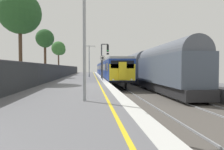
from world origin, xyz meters
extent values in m
cube|color=slate|center=(-2.50, 0.00, -0.50)|extent=(6.40, 110.00, 1.00)
cube|color=silver|center=(0.40, 0.00, 0.01)|extent=(0.60, 110.00, 0.01)
cube|color=yellow|center=(-0.35, 0.00, 0.01)|extent=(0.12, 110.00, 0.01)
cube|color=#4C4742|center=(6.20, 0.00, -1.10)|extent=(11.00, 110.00, 0.20)
cube|color=#5C5C60|center=(9.60, 0.00, -0.50)|extent=(3.60, 110.00, 1.00)
cube|color=gray|center=(1.38, 0.00, -0.96)|extent=(0.07, 110.00, 0.08)
cube|color=gray|center=(2.82, 0.00, -0.96)|extent=(0.07, 110.00, 0.08)
cube|color=gray|center=(5.38, 0.00, -0.96)|extent=(0.07, 110.00, 0.08)
cube|color=gray|center=(6.82, 0.00, -0.96)|extent=(0.07, 110.00, 0.08)
cube|color=navy|center=(2.10, 13.01, 1.27)|extent=(2.80, 19.49, 2.30)
cube|color=black|center=(2.10, 13.01, -0.01)|extent=(2.64, 18.89, 0.25)
cube|color=#93999E|center=(2.10, 13.01, 2.54)|extent=(2.68, 19.49, 0.24)
cube|color=black|center=(0.69, 13.01, 1.57)|extent=(0.02, 17.89, 0.84)
cube|color=#1D3A98|center=(0.69, 8.13, 1.17)|extent=(0.03, 1.10, 1.90)
cube|color=#1D3A98|center=(0.69, 17.88, 1.17)|extent=(0.03, 1.10, 1.90)
cylinder|color=black|center=(1.32, 5.86, -0.50)|extent=(0.12, 0.84, 0.84)
cylinder|color=black|center=(2.88, 5.86, -0.50)|extent=(0.12, 0.84, 0.84)
cylinder|color=black|center=(1.32, 20.15, -0.50)|extent=(0.12, 0.84, 0.84)
cylinder|color=black|center=(2.88, 20.15, -0.50)|extent=(0.12, 0.84, 0.84)
cube|color=navy|center=(2.10, 33.10, 1.27)|extent=(2.80, 19.49, 2.30)
cube|color=black|center=(2.10, 33.10, -0.01)|extent=(2.64, 18.89, 0.25)
cube|color=#93999E|center=(2.10, 33.10, 2.54)|extent=(2.68, 19.49, 0.24)
cube|color=black|center=(0.69, 33.10, 1.57)|extent=(0.02, 17.89, 0.84)
cube|color=#1D3A98|center=(0.69, 28.22, 1.17)|extent=(0.03, 1.10, 1.90)
cube|color=#1D3A98|center=(0.69, 37.97, 1.17)|extent=(0.03, 1.10, 1.90)
cylinder|color=black|center=(1.32, 25.95, -0.50)|extent=(0.12, 0.84, 0.84)
cylinder|color=black|center=(2.88, 25.95, -0.50)|extent=(0.12, 0.84, 0.84)
cylinder|color=black|center=(1.32, 40.24, -0.50)|extent=(0.12, 0.84, 0.84)
cylinder|color=black|center=(2.88, 40.24, -0.50)|extent=(0.12, 0.84, 0.84)
cube|color=yellow|center=(2.10, 3.30, 1.02)|extent=(2.70, 0.10, 1.70)
cube|color=black|center=(2.10, 3.29, 1.82)|extent=(2.40, 0.08, 0.80)
cube|color=yellow|center=(2.10, 3.16, 1.17)|extent=(0.80, 0.24, 1.80)
cylinder|color=white|center=(1.15, 3.24, 0.27)|extent=(0.18, 0.06, 0.18)
cylinder|color=white|center=(3.05, 3.24, 0.27)|extent=(0.18, 0.06, 0.18)
cylinder|color=black|center=(2.10, 3.01, 0.02)|extent=(0.20, 0.35, 0.20)
cube|color=black|center=(2.10, 33.10, 2.79)|extent=(0.60, 0.90, 0.20)
cube|color=#232326|center=(6.10, 1.54, -0.38)|extent=(2.30, 13.35, 0.79)
cube|color=#4C5666|center=(6.10, 1.54, 1.31)|extent=(2.60, 12.55, 2.57)
cylinder|color=#515660|center=(6.10, 1.54, 2.59)|extent=(2.39, 12.15, 2.39)
cylinder|color=black|center=(5.32, -3.13, -0.50)|extent=(0.12, 0.84, 0.84)
cylinder|color=black|center=(6.88, -3.13, -0.50)|extent=(0.12, 0.84, 0.84)
cylinder|color=black|center=(5.32, 6.21, -0.50)|extent=(0.12, 0.84, 0.84)
cylinder|color=black|center=(6.88, 6.21, -0.50)|extent=(0.12, 0.84, 0.84)
cube|color=#232326|center=(6.10, 15.69, -0.38)|extent=(2.30, 13.35, 0.79)
cube|color=#4C5666|center=(6.10, 15.69, 1.31)|extent=(2.60, 12.55, 2.57)
cylinder|color=#515660|center=(6.10, 15.69, 2.59)|extent=(2.39, 12.15, 2.39)
cylinder|color=black|center=(5.32, 11.01, -0.50)|extent=(0.12, 0.84, 0.84)
cylinder|color=black|center=(6.88, 11.01, -0.50)|extent=(0.12, 0.84, 0.84)
cylinder|color=black|center=(5.32, 20.36, -0.50)|extent=(0.12, 0.84, 0.84)
cylinder|color=black|center=(6.88, 20.36, -0.50)|extent=(0.12, 0.84, 0.84)
cylinder|color=#47474C|center=(0.35, 10.84, 2.35)|extent=(0.18, 0.18, 4.71)
cube|color=#47474C|center=(0.80, 10.84, 4.71)|extent=(0.90, 0.12, 0.12)
cube|color=black|center=(1.20, 10.84, 4.16)|extent=(0.28, 0.20, 1.00)
cylinder|color=black|center=(1.20, 10.72, 4.48)|extent=(0.16, 0.04, 0.16)
cylinder|color=black|center=(1.20, 10.72, 4.16)|extent=(0.16, 0.04, 0.16)
cylinder|color=#19D83F|center=(1.20, 10.72, 3.84)|extent=(0.16, 0.04, 0.16)
cube|color=black|center=(1.20, 10.84, 3.41)|extent=(0.32, 0.16, 0.24)
cylinder|color=#59595B|center=(0.25, 6.42, 1.28)|extent=(0.08, 0.08, 2.57)
cylinder|color=black|center=(0.25, 6.42, 2.62)|extent=(0.59, 0.02, 0.59)
cylinder|color=silver|center=(0.25, 6.41, 2.62)|extent=(0.56, 0.02, 0.56)
cube|color=black|center=(0.25, 6.39, 2.62)|extent=(0.24, 0.01, 0.18)
cylinder|color=#93999E|center=(-1.38, -8.57, 2.84)|extent=(0.14, 0.14, 5.69)
cylinder|color=#93999E|center=(-1.38, 16.04, 2.54)|extent=(0.14, 0.14, 5.08)
cube|color=#93999E|center=(-0.93, 16.04, 4.98)|extent=(0.90, 0.08, 0.08)
cylinder|color=silver|center=(-0.48, 16.04, 4.90)|extent=(0.20, 0.20, 0.18)
cube|color=#93999E|center=(-1.83, 16.04, 4.98)|extent=(0.90, 0.08, 0.08)
cylinder|color=silver|center=(-2.28, 16.04, 4.90)|extent=(0.20, 0.20, 0.18)
cube|color=#282B2D|center=(-5.45, 0.00, 0.92)|extent=(0.03, 99.00, 1.84)
cube|color=#38383D|center=(-5.45, 0.00, 1.84)|extent=(0.06, 99.00, 0.06)
cylinder|color=#38383D|center=(-5.45, 0.00, 0.92)|extent=(0.07, 0.07, 1.84)
cylinder|color=#38383D|center=(-5.45, 11.69, 0.92)|extent=(0.07, 0.07, 1.84)
cylinder|color=#38383D|center=(-5.45, 23.38, 0.92)|extent=(0.07, 0.07, 1.84)
cylinder|color=#38383D|center=(-5.45, 35.06, 0.92)|extent=(0.07, 0.07, 1.84)
cylinder|color=#38383D|center=(-5.45, 46.75, 0.92)|extent=(0.07, 0.07, 1.84)
cylinder|color=#473323|center=(-8.22, 15.71, 2.65)|extent=(0.37, 0.37, 5.30)
sphere|color=#234C23|center=(-8.22, 15.71, 6.07)|extent=(2.83, 2.83, 2.83)
sphere|color=#234C23|center=(-8.15, 15.47, 5.72)|extent=(2.25, 2.25, 2.25)
cylinder|color=#473323|center=(-8.05, 3.70, 2.88)|extent=(0.34, 0.34, 5.75)
sphere|color=#234C23|center=(-8.05, 3.70, 6.89)|extent=(4.14, 4.14, 4.14)
sphere|color=#234C23|center=(-8.17, 3.40, 6.38)|extent=(2.84, 2.84, 2.84)
cylinder|color=#473323|center=(-8.00, 27.86, 2.42)|extent=(0.31, 0.31, 4.85)
sphere|color=#33662D|center=(-8.00, 27.86, 5.66)|extent=(2.95, 2.95, 2.95)
sphere|color=#33662D|center=(-7.55, 27.44, 5.29)|extent=(2.20, 2.20, 2.20)
camera|label=1|loc=(-1.09, -17.91, 1.46)|focal=33.62mm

